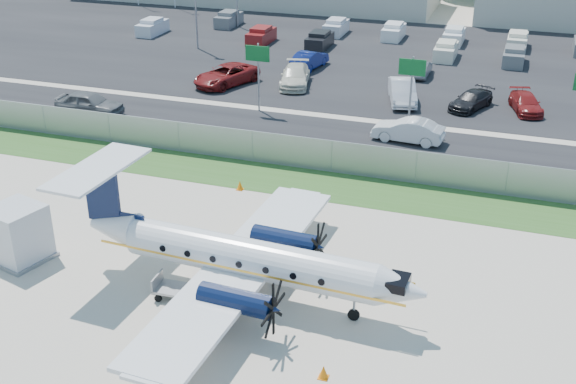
% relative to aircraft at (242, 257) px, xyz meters
% --- Properties ---
extents(ground, '(170.00, 170.00, 0.00)m').
position_rel_aircraft_xyz_m(ground, '(0.05, -0.17, -1.90)').
color(ground, beige).
rests_on(ground, ground).
extents(grass_verge, '(170.00, 4.00, 0.02)m').
position_rel_aircraft_xyz_m(grass_verge, '(0.05, 11.83, -1.89)').
color(grass_verge, '#2D561E').
rests_on(grass_verge, ground).
extents(access_road, '(170.00, 8.00, 0.02)m').
position_rel_aircraft_xyz_m(access_road, '(0.05, 18.83, -1.89)').
color(access_road, black).
rests_on(access_road, ground).
extents(parking_lot, '(170.00, 32.00, 0.02)m').
position_rel_aircraft_xyz_m(parking_lot, '(0.05, 39.83, -1.89)').
color(parking_lot, black).
rests_on(parking_lot, ground).
extents(perimeter_fence, '(120.00, 0.06, 1.99)m').
position_rel_aircraft_xyz_m(perimeter_fence, '(0.05, 13.83, -0.90)').
color(perimeter_fence, gray).
rests_on(perimeter_fence, ground).
extents(sign_left, '(1.80, 0.26, 5.00)m').
position_rel_aircraft_xyz_m(sign_left, '(-7.95, 22.74, 1.71)').
color(sign_left, gray).
rests_on(sign_left, ground).
extents(sign_mid, '(1.80, 0.26, 5.00)m').
position_rel_aircraft_xyz_m(sign_mid, '(3.05, 22.74, 1.71)').
color(sign_mid, gray).
rests_on(sign_mid, ground).
extents(aircraft, '(15.89, 15.68, 4.92)m').
position_rel_aircraft_xyz_m(aircraft, '(0.00, 0.00, 0.00)').
color(aircraft, silver).
rests_on(aircraft, ground).
extents(baggage_cart_near, '(1.92, 1.22, 0.98)m').
position_rel_aircraft_xyz_m(baggage_cart_near, '(-2.62, -1.10, -1.45)').
color(baggage_cart_near, gray).
rests_on(baggage_cart_near, ground).
extents(service_container, '(2.95, 2.95, 2.68)m').
position_rel_aircraft_xyz_m(service_container, '(-11.00, -0.51, -0.65)').
color(service_container, silver).
rests_on(service_container, ground).
extents(cone_nose, '(0.37, 0.37, 0.53)m').
position_rel_aircraft_xyz_m(cone_nose, '(4.77, -4.07, -1.65)').
color(cone_nose, orange).
rests_on(cone_nose, ground).
extents(cone_starboard_wing, '(0.38, 0.38, 0.53)m').
position_rel_aircraft_xyz_m(cone_starboard_wing, '(-4.17, 9.82, -1.65)').
color(cone_starboard_wing, orange).
rests_on(cone_starboard_wing, ground).
extents(road_car_west, '(5.06, 2.15, 1.71)m').
position_rel_aircraft_xyz_m(road_car_west, '(-19.19, 18.08, -1.90)').
color(road_car_west, '#595B5E').
rests_on(road_car_west, ground).
extents(road_car_mid, '(4.76, 1.97, 1.53)m').
position_rel_aircraft_xyz_m(road_car_mid, '(3.46, 20.25, -1.90)').
color(road_car_mid, silver).
rests_on(road_car_mid, ground).
extents(parked_car_a, '(4.68, 6.45, 1.63)m').
position_rel_aircraft_xyz_m(parked_car_a, '(-12.74, 27.96, -1.90)').
color(parked_car_a, maroon).
rests_on(parked_car_a, ground).
extents(parked_car_b, '(3.38, 5.78, 1.57)m').
position_rel_aircraft_xyz_m(parked_car_b, '(-7.40, 29.58, -1.90)').
color(parked_car_b, beige).
rests_on(parked_car_b, ground).
extents(parked_car_c, '(3.14, 5.47, 1.71)m').
position_rel_aircraft_xyz_m(parked_car_c, '(1.62, 28.11, -1.90)').
color(parked_car_c, silver).
rests_on(parked_car_c, ground).
extents(parked_car_d, '(3.37, 4.80, 1.29)m').
position_rel_aircraft_xyz_m(parked_car_d, '(6.69, 28.30, -1.90)').
color(parked_car_d, black).
rests_on(parked_car_d, ground).
extents(parked_car_e, '(2.95, 4.73, 1.28)m').
position_rel_aircraft_xyz_m(parked_car_e, '(10.55, 28.91, -1.90)').
color(parked_car_e, maroon).
rests_on(parked_car_e, ground).
extents(parked_car_f, '(2.36, 4.89, 1.54)m').
position_rel_aircraft_xyz_m(parked_car_f, '(-7.79, 34.81, -1.90)').
color(parked_car_f, navy).
rests_on(parked_car_f, ground).
extents(parked_car_g, '(1.40, 3.97, 1.31)m').
position_rel_aircraft_xyz_m(parked_car_g, '(1.83, 35.51, -1.90)').
color(parked_car_g, '#595B5E').
rests_on(parked_car_g, ground).
extents(far_parking_rows, '(56.00, 10.00, 1.60)m').
position_rel_aircraft_xyz_m(far_parking_rows, '(0.05, 44.83, -1.90)').
color(far_parking_rows, gray).
rests_on(far_parking_rows, ground).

